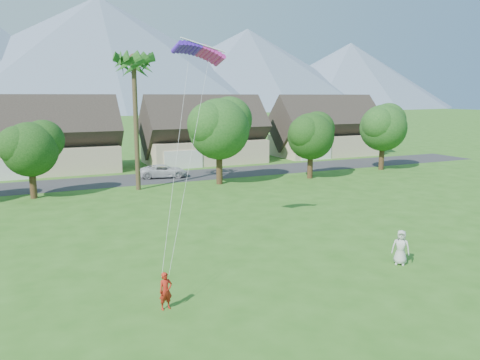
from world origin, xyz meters
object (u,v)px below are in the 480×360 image
kite_flyer (166,291)px  watcher (401,247)px  parafoil_kite (199,50)px  parked_car (164,171)px

kite_flyer → watcher: 12.54m
parafoil_kite → kite_flyer: bearing=-124.0°
parafoil_kite → watcher: bearing=-48.9°
watcher → parked_car: 31.16m
watcher → parafoil_kite: size_ratio=0.62×
kite_flyer → parked_car: size_ratio=0.31×
watcher → parked_car: size_ratio=0.36×
parked_car → parafoil_kite: 25.60m
kite_flyer → parked_car: kite_flyer is taller
parked_car → parafoil_kite: (-4.03, -23.00, 10.50)m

